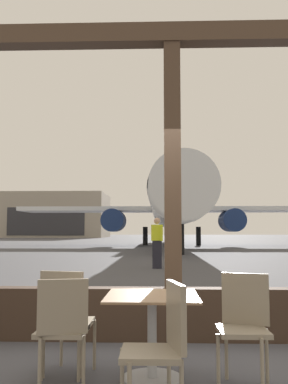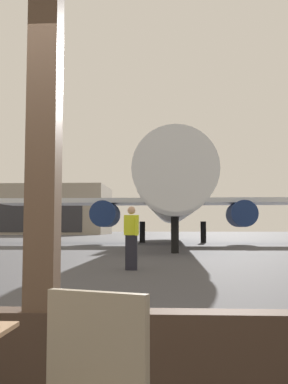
{
  "view_description": "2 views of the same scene",
  "coord_description": "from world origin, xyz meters",
  "px_view_note": "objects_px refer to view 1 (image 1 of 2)",
  "views": [
    {
      "loc": [
        -0.18,
        -5.09,
        1.27
      ],
      "look_at": [
        -0.98,
        19.46,
        3.56
      ],
      "focal_mm": 39.52,
      "sensor_mm": 36.0,
      "label": 1
    },
    {
      "loc": [
        0.84,
        -3.01,
        1.14
      ],
      "look_at": [
        -0.11,
        14.06,
        2.49
      ],
      "focal_mm": 42.92,
      "sensor_mm": 36.0,
      "label": 2
    }
  ],
  "objects_px": {
    "dining_table": "(152,330)",
    "cafe_chair_aisle_left": "(163,339)",
    "cafe_chair_window_right": "(66,314)",
    "airplane": "(172,206)",
    "distant_hangar": "(56,216)",
    "ground_crew_worker": "(157,242)",
    "cafe_chair_window_left": "(62,323)",
    "cafe_chair_aisle_right": "(244,319)"
  },
  "relations": [
    {
      "from": "cafe_chair_window_right",
      "to": "cafe_chair_aisle_left",
      "type": "distance_m",
      "value": 1.21
    },
    {
      "from": "ground_crew_worker",
      "to": "dining_table",
      "type": "bearing_deg",
      "value": -90.12
    },
    {
      "from": "cafe_chair_aisle_left",
      "to": "cafe_chair_aisle_right",
      "type": "distance_m",
      "value": 0.98
    },
    {
      "from": "cafe_chair_window_right",
      "to": "distant_hangar",
      "type": "relative_size",
      "value": 0.04
    },
    {
      "from": "cafe_chair_aisle_left",
      "to": "cafe_chair_aisle_right",
      "type": "bearing_deg",
      "value": 45.24
    },
    {
      "from": "dining_table",
      "to": "cafe_chair_aisle_left",
      "type": "bearing_deg",
      "value": -83.91
    },
    {
      "from": "dining_table",
      "to": "cafe_chair_window_right",
      "type": "xyz_separation_m",
      "value": [
        -0.77,
        0.08,
        0.12
      ]
    },
    {
      "from": "cafe_chair_window_right",
      "to": "cafe_chair_aisle_right",
      "type": "distance_m",
      "value": 1.55
    },
    {
      "from": "cafe_chair_window_left",
      "to": "ground_crew_worker",
      "type": "xyz_separation_m",
      "value": [
        0.75,
        11.16,
        0.37
      ]
    },
    {
      "from": "cafe_chair_aisle_left",
      "to": "distant_hangar",
      "type": "xyz_separation_m",
      "value": [
        -21.53,
        85.11,
        3.96
      ]
    },
    {
      "from": "cafe_chair_aisle_right",
      "to": "distant_hangar",
      "type": "bearing_deg",
      "value": 104.75
    },
    {
      "from": "dining_table",
      "to": "ground_crew_worker",
      "type": "distance_m",
      "value": 10.93
    },
    {
      "from": "cafe_chair_aisle_left",
      "to": "airplane",
      "type": "height_order",
      "value": "airplane"
    },
    {
      "from": "airplane",
      "to": "distant_hangar",
      "type": "height_order",
      "value": "airplane"
    },
    {
      "from": "cafe_chair_window_right",
      "to": "airplane",
      "type": "xyz_separation_m",
      "value": [
        2.08,
        32.64,
        2.92
      ]
    },
    {
      "from": "cafe_chair_window_left",
      "to": "cafe_chair_aisle_right",
      "type": "height_order",
      "value": "cafe_chair_aisle_right"
    },
    {
      "from": "cafe_chair_window_right",
      "to": "airplane",
      "type": "bearing_deg",
      "value": 86.35
    },
    {
      "from": "cafe_chair_aisle_left",
      "to": "distant_hangar",
      "type": "distance_m",
      "value": 87.88
    },
    {
      "from": "dining_table",
      "to": "cafe_chair_window_left",
      "type": "distance_m",
      "value": 0.77
    },
    {
      "from": "dining_table",
      "to": "ground_crew_worker",
      "type": "bearing_deg",
      "value": 89.88
    },
    {
      "from": "airplane",
      "to": "distant_hangar",
      "type": "bearing_deg",
      "value": 113.79
    },
    {
      "from": "ground_crew_worker",
      "to": "distant_hangar",
      "type": "relative_size",
      "value": 0.08
    },
    {
      "from": "cafe_chair_window_right",
      "to": "ground_crew_worker",
      "type": "bearing_deg",
      "value": 85.83
    },
    {
      "from": "dining_table",
      "to": "cafe_chair_aisle_right",
      "type": "xyz_separation_m",
      "value": [
        0.78,
        -0.08,
        0.12
      ]
    },
    {
      "from": "airplane",
      "to": "cafe_chair_aisle_right",
      "type": "bearing_deg",
      "value": -90.93
    },
    {
      "from": "cafe_chair_window_right",
      "to": "cafe_chair_aisle_left",
      "type": "height_order",
      "value": "cafe_chair_window_right"
    },
    {
      "from": "dining_table",
      "to": "cafe_chair_aisle_right",
      "type": "bearing_deg",
      "value": -5.92
    },
    {
      "from": "cafe_chair_window_right",
      "to": "cafe_chair_aisle_left",
      "type": "relative_size",
      "value": 1.01
    },
    {
      "from": "cafe_chair_aisle_right",
      "to": "ground_crew_worker",
      "type": "relative_size",
      "value": 0.52
    },
    {
      "from": "dining_table",
      "to": "cafe_chair_window_right",
      "type": "distance_m",
      "value": 0.78
    },
    {
      "from": "ground_crew_worker",
      "to": "distant_hangar",
      "type": "bearing_deg",
      "value": 106.3
    },
    {
      "from": "cafe_chair_window_right",
      "to": "cafe_chair_aisle_left",
      "type": "bearing_deg",
      "value": -45.09
    },
    {
      "from": "dining_table",
      "to": "distant_hangar",
      "type": "xyz_separation_m",
      "value": [
        -21.45,
        84.33,
        4.08
      ]
    },
    {
      "from": "dining_table",
      "to": "ground_crew_worker",
      "type": "xyz_separation_m",
      "value": [
        0.02,
        10.92,
        0.48
      ]
    },
    {
      "from": "distant_hangar",
      "to": "ground_crew_worker",
      "type": "bearing_deg",
      "value": -73.7
    },
    {
      "from": "cafe_chair_aisle_left",
      "to": "airplane",
      "type": "relative_size",
      "value": 0.03
    },
    {
      "from": "distant_hangar",
      "to": "cafe_chair_aisle_right",
      "type": "bearing_deg",
      "value": -75.25
    },
    {
      "from": "cafe_chair_window_left",
      "to": "airplane",
      "type": "bearing_deg",
      "value": 86.46
    },
    {
      "from": "dining_table",
      "to": "cafe_chair_aisle_right",
      "type": "distance_m",
      "value": 0.79
    },
    {
      "from": "cafe_chair_window_right",
      "to": "airplane",
      "type": "height_order",
      "value": "airplane"
    },
    {
      "from": "distant_hangar",
      "to": "dining_table",
      "type": "bearing_deg",
      "value": -75.73
    },
    {
      "from": "ground_crew_worker",
      "to": "distant_hangar",
      "type": "distance_m",
      "value": 76.57
    }
  ]
}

